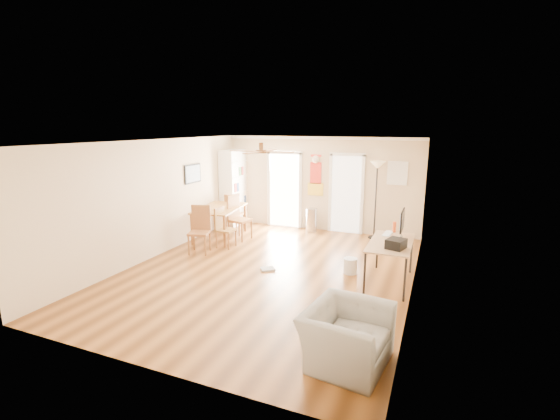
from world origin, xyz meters
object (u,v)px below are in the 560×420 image
at_px(dining_chair_near, 199,230).
at_px(dining_chair_right_a, 240,218).
at_px(trash_can, 311,220).
at_px(bookshelf, 234,188).
at_px(dining_chair_far, 235,212).
at_px(torchiere_lamp, 376,200).
at_px(printer, 396,244).
at_px(dining_chair_right_b, 226,228).
at_px(wastebasket_a, 350,266).
at_px(armchair, 347,336).
at_px(computer_desk, 390,263).
at_px(dining_table, 220,223).

bearing_deg(dining_chair_near, dining_chair_right_a, 58.55).
bearing_deg(trash_can, dining_chair_right_a, -136.01).
bearing_deg(bookshelf, dining_chair_far, -59.86).
distance_m(torchiere_lamp, printer, 3.37).
bearing_deg(dining_chair_right_b, bookshelf, 25.14).
bearing_deg(dining_chair_near, trash_can, 39.69).
distance_m(dining_chair_near, dining_chair_far, 2.18).
xyz_separation_m(dining_chair_right_b, wastebasket_a, (3.15, -0.54, -0.33)).
distance_m(wastebasket_a, armchair, 3.02).
distance_m(dining_chair_far, computer_desk, 5.08).
bearing_deg(armchair, wastebasket_a, 19.19).
xyz_separation_m(dining_chair_far, printer, (4.66, -2.64, 0.38)).
height_order(computer_desk, printer, printer).
relative_size(dining_table, torchiere_lamp, 0.81).
distance_m(torchiere_lamp, computer_desk, 3.05).
bearing_deg(dining_table, dining_chair_right_b, -49.42).
height_order(torchiere_lamp, armchair, torchiere_lamp).
distance_m(dining_chair_right_b, wastebasket_a, 3.21).
bearing_deg(dining_chair_right_b, armchair, -131.56).
relative_size(dining_chair_near, computer_desk, 0.73).
height_order(computer_desk, armchair, computer_desk).
distance_m(dining_chair_far, torchiere_lamp, 3.88).
distance_m(bookshelf, dining_chair_right_b, 2.34).
distance_m(dining_chair_right_a, trash_can, 2.05).
height_order(bookshelf, wastebasket_a, bookshelf).
distance_m(bookshelf, dining_table, 1.62).
xyz_separation_m(bookshelf, dining_chair_far, (0.30, -0.52, -0.60)).
bearing_deg(bookshelf, wastebasket_a, -32.25).
relative_size(dining_chair_near, trash_can, 1.66).
bearing_deg(dining_chair_near, dining_table, 82.16).
relative_size(dining_chair_right_b, wastebasket_a, 3.08).
bearing_deg(armchair, dining_chair_right_a, 49.39).
relative_size(dining_table, printer, 4.94).
relative_size(trash_can, armchair, 0.60).
height_order(dining_table, dining_chair_near, dining_chair_near).
xyz_separation_m(bookshelf, computer_desk, (4.84, -2.80, -0.70)).
relative_size(wastebasket_a, armchair, 0.29).
bearing_deg(dining_chair_right_a, trash_can, -36.55).
bearing_deg(torchiere_lamp, dining_table, -157.93).
bearing_deg(wastebasket_a, printer, -31.91).
height_order(dining_table, trash_can, dining_table).
xyz_separation_m(bookshelf, dining_chair_right_a, (0.91, -1.34, -0.53)).
bearing_deg(dining_table, dining_chair_far, 93.86).
bearing_deg(wastebasket_a, dining_table, 162.35).
height_order(dining_chair_near, torchiere_lamp, torchiere_lamp).
distance_m(bookshelf, trash_can, 2.50).
bearing_deg(trash_can, armchair, -67.93).
distance_m(dining_chair_far, wastebasket_a, 4.31).
bearing_deg(dining_chair_right_a, dining_chair_right_b, -170.54).
height_order(dining_chair_far, printer, dining_chair_far).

